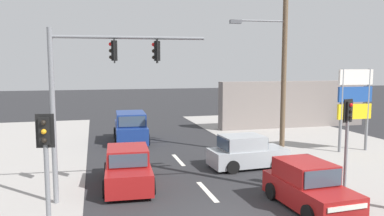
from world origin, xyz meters
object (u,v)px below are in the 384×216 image
(shopping_plaza_sign, at_px, (355,98))
(suv_receding_far, at_px, (131,128))
(traffic_signal_mast, at_px, (92,83))
(hatchback_kerbside_parked, at_px, (246,153))
(hatchback_oncoming_near, at_px, (308,187))
(pedestal_signal_right_kerb, at_px, (347,131))
(utility_pole_midground_right, at_px, (282,57))
(pedestal_signal_left_kerb, at_px, (46,160))
(sedan_crossing_left, at_px, (128,168))

(shopping_plaza_sign, bearing_deg, suv_receding_far, 153.59)
(traffic_signal_mast, relative_size, suv_receding_far, 1.30)
(shopping_plaza_sign, relative_size, hatchback_kerbside_parked, 1.24)
(traffic_signal_mast, bearing_deg, hatchback_oncoming_near, -19.25)
(traffic_signal_mast, bearing_deg, hatchback_kerbside_parked, 22.10)
(pedestal_signal_right_kerb, distance_m, hatchback_kerbside_parked, 5.25)
(hatchback_kerbside_parked, bearing_deg, utility_pole_midground_right, 29.66)
(hatchback_oncoming_near, bearing_deg, hatchback_kerbside_parked, 90.43)
(utility_pole_midground_right, bearing_deg, hatchback_kerbside_parked, -150.34)
(pedestal_signal_left_kerb, xyz_separation_m, hatchback_oncoming_near, (8.05, 1.10, -1.71))
(traffic_signal_mast, xyz_separation_m, hatchback_kerbside_parked, (6.89, 2.80, -3.44))
(pedestal_signal_left_kerb, distance_m, suv_receding_far, 14.23)
(pedestal_signal_left_kerb, bearing_deg, pedestal_signal_right_kerb, 10.00)
(traffic_signal_mast, bearing_deg, shopping_plaza_sign, 17.45)
(hatchback_oncoming_near, distance_m, suv_receding_far, 13.49)
(traffic_signal_mast, height_order, pedestal_signal_left_kerb, traffic_signal_mast)
(shopping_plaza_sign, distance_m, hatchback_oncoming_near, 10.06)
(sedan_crossing_left, relative_size, suv_receding_far, 0.94)
(utility_pole_midground_right, bearing_deg, suv_receding_far, 139.84)
(sedan_crossing_left, bearing_deg, pedestal_signal_right_kerb, -23.24)
(pedestal_signal_right_kerb, height_order, shopping_plaza_sign, shopping_plaza_sign)
(shopping_plaza_sign, relative_size, hatchback_oncoming_near, 1.24)
(pedestal_signal_right_kerb, bearing_deg, hatchback_kerbside_parked, 113.28)
(utility_pole_midground_right, relative_size, hatchback_oncoming_near, 2.62)
(sedan_crossing_left, distance_m, suv_receding_far, 8.78)
(traffic_signal_mast, relative_size, pedestal_signal_right_kerb, 1.69)
(shopping_plaza_sign, distance_m, sedan_crossing_left, 13.21)
(hatchback_kerbside_parked, xyz_separation_m, suv_receding_far, (-4.66, 7.42, 0.18))
(suv_receding_far, bearing_deg, pedestal_signal_right_kerb, -61.08)
(hatchback_kerbside_parked, bearing_deg, traffic_signal_mast, -157.90)
(pedestal_signal_left_kerb, relative_size, hatchback_oncoming_near, 0.96)
(suv_receding_far, bearing_deg, pedestal_signal_left_kerb, -103.70)
(hatchback_oncoming_near, xyz_separation_m, hatchback_kerbside_parked, (-0.04, 5.22, 0.00))
(utility_pole_midground_right, xyz_separation_m, hatchback_kerbside_parked, (-2.47, -1.41, -4.51))
(pedestal_signal_left_kerb, bearing_deg, suv_receding_far, 76.30)
(traffic_signal_mast, bearing_deg, suv_receding_far, 77.68)
(sedan_crossing_left, bearing_deg, shopping_plaza_sign, 12.88)
(utility_pole_midground_right, xyz_separation_m, hatchback_oncoming_near, (-2.43, -6.63, -4.51))
(traffic_signal_mast, bearing_deg, pedestal_signal_right_kerb, -11.23)
(traffic_signal_mast, xyz_separation_m, sedan_crossing_left, (1.29, 1.49, -3.44))
(pedestal_signal_right_kerb, height_order, hatchback_oncoming_near, pedestal_signal_right_kerb)
(pedestal_signal_left_kerb, relative_size, sedan_crossing_left, 0.82)
(pedestal_signal_right_kerb, distance_m, shopping_plaza_sign, 8.02)
(pedestal_signal_right_kerb, relative_size, hatchback_oncoming_near, 0.96)
(traffic_signal_mast, height_order, hatchback_kerbside_parked, traffic_signal_mast)
(pedestal_signal_right_kerb, xyz_separation_m, shopping_plaza_sign, (5.12, 6.15, 0.57))
(hatchback_oncoming_near, bearing_deg, utility_pole_midground_right, 69.85)
(pedestal_signal_right_kerb, bearing_deg, traffic_signal_mast, 168.77)
(utility_pole_midground_right, distance_m, sedan_crossing_left, 9.64)
(traffic_signal_mast, height_order, sedan_crossing_left, traffic_signal_mast)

